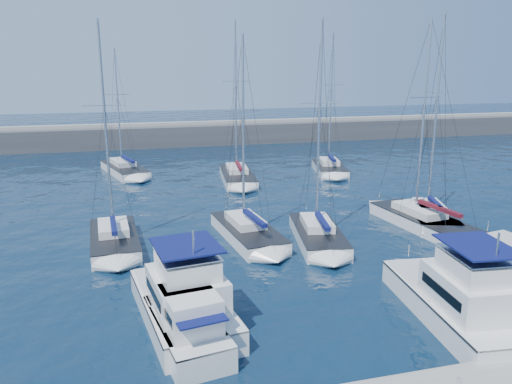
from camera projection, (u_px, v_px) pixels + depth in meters
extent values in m
plane|color=black|center=(337.00, 279.00, 28.87)|extent=(220.00, 220.00, 0.00)
cube|color=#424244|center=(202.00, 137.00, 77.34)|extent=(160.00, 6.00, 4.00)
cube|color=gray|center=(201.00, 123.00, 76.79)|extent=(160.00, 1.20, 0.50)
cylinder|color=silver|center=(458.00, 381.00, 18.39)|extent=(0.16, 0.16, 0.25)
cube|color=silver|center=(186.00, 336.00, 22.07)|extent=(3.47, 6.29, 1.60)
cube|color=#262628|center=(186.00, 320.00, 21.88)|extent=(3.52, 6.30, 0.08)
cube|color=silver|center=(190.00, 310.00, 21.03)|extent=(2.56, 3.08, 1.60)
cube|color=black|center=(190.00, 308.00, 21.01)|extent=(2.51, 2.54, 0.45)
cube|color=#0D134B|center=(198.00, 315.00, 20.00)|extent=(2.28, 2.13, 0.07)
cube|color=silver|center=(183.00, 312.00, 24.19)|extent=(4.74, 8.76, 1.60)
cube|color=#262628|center=(182.00, 298.00, 24.00)|extent=(4.81, 8.77, 0.08)
cube|color=silver|center=(187.00, 290.00, 22.88)|extent=(3.58, 4.25, 1.60)
cube|color=black|center=(187.00, 288.00, 22.86)|extent=(3.54, 3.50, 0.45)
cube|color=silver|center=(187.00, 266.00, 22.39)|extent=(2.81, 3.02, 0.90)
cube|color=#0D134B|center=(186.00, 245.00, 22.14)|extent=(3.17, 3.44, 0.08)
cube|color=silver|center=(454.00, 310.00, 24.33)|extent=(4.37, 9.62, 1.60)
cube|color=#262628|center=(455.00, 296.00, 24.15)|extent=(4.44, 9.62, 0.08)
cube|color=silver|center=(470.00, 290.00, 22.85)|extent=(3.35, 4.59, 1.60)
cube|color=black|center=(470.00, 289.00, 22.83)|extent=(3.32, 3.74, 0.45)
cube|color=silver|center=(476.00, 267.00, 22.34)|extent=(2.63, 3.24, 0.90)
cube|color=#0D134B|center=(478.00, 246.00, 22.09)|extent=(2.97, 3.70, 0.08)
cube|color=silver|center=(115.00, 243.00, 33.75)|extent=(3.42, 7.87, 1.30)
cube|color=#262628|center=(114.00, 234.00, 33.59)|extent=(3.48, 7.87, 0.06)
cube|color=silver|center=(113.00, 227.00, 33.96)|extent=(2.13, 3.48, 0.55)
cylinder|color=silver|center=(105.00, 126.00, 32.50)|extent=(0.18, 0.18, 13.36)
cylinder|color=silver|center=(114.00, 227.00, 32.31)|extent=(0.33, 3.86, 0.12)
cube|color=#0D134B|center=(114.00, 225.00, 32.18)|extent=(0.54, 3.49, 0.28)
cube|color=silver|center=(248.00, 235.00, 35.31)|extent=(3.92, 8.66, 1.30)
cube|color=#262628|center=(248.00, 227.00, 35.15)|extent=(3.98, 8.67, 0.06)
cube|color=silver|center=(245.00, 220.00, 35.54)|extent=(2.35, 3.86, 0.55)
cylinder|color=silver|center=(243.00, 129.00, 34.21)|extent=(0.18, 0.18, 12.54)
cylinder|color=silver|center=(254.00, 220.00, 33.80)|extent=(0.59, 4.18, 0.12)
cube|color=#0D134B|center=(255.00, 218.00, 33.67)|extent=(0.77, 3.79, 0.28)
cube|color=silver|center=(318.00, 238.00, 34.71)|extent=(4.27, 8.34, 1.30)
cube|color=#262628|center=(318.00, 229.00, 34.55)|extent=(4.33, 8.35, 0.06)
cube|color=silver|center=(317.00, 223.00, 34.95)|extent=(2.48, 3.76, 0.55)
cylinder|color=silver|center=(319.00, 123.00, 33.50)|extent=(0.18, 0.18, 13.49)
cylinder|color=silver|center=(322.00, 223.00, 33.18)|extent=(0.83, 3.93, 0.12)
cube|color=#0D134B|center=(322.00, 221.00, 33.05)|extent=(0.98, 3.58, 0.28)
cube|color=silver|center=(423.00, 224.00, 37.75)|extent=(4.27, 9.82, 1.30)
cube|color=#262628|center=(424.00, 216.00, 37.59)|extent=(4.33, 9.83, 0.06)
cube|color=silver|center=(419.00, 210.00, 38.05)|extent=(2.52, 4.38, 0.55)
cylinder|color=silver|center=(424.00, 116.00, 36.60)|extent=(0.18, 0.18, 13.75)
cylinder|color=silver|center=(438.00, 210.00, 36.10)|extent=(0.72, 4.73, 0.12)
cube|color=#51101A|center=(439.00, 208.00, 35.97)|extent=(0.89, 4.29, 0.28)
cube|color=silver|center=(429.00, 219.00, 38.91)|extent=(5.12, 7.72, 1.30)
cube|color=#262628|center=(430.00, 211.00, 38.75)|extent=(5.18, 7.74, 0.06)
cube|color=silver|center=(429.00, 206.00, 39.10)|extent=(2.84, 3.58, 0.55)
cylinder|color=silver|center=(436.00, 111.00, 37.52)|extent=(0.18, 0.18, 14.32)
cylinder|color=silver|center=(435.00, 204.00, 37.50)|extent=(1.25, 3.42, 0.12)
cube|color=#0D134B|center=(435.00, 203.00, 37.36)|extent=(1.36, 3.15, 0.28)
cube|color=silver|center=(125.00, 171.00, 56.20)|extent=(5.48, 9.81, 1.30)
cube|color=#262628|center=(124.00, 166.00, 56.04)|extent=(5.53, 9.82, 0.06)
cube|color=silver|center=(123.00, 162.00, 56.44)|extent=(3.01, 4.47, 0.55)
cylinder|color=silver|center=(118.00, 106.00, 55.16)|extent=(0.18, 0.18, 12.22)
cylinder|color=silver|center=(128.00, 160.00, 54.65)|extent=(1.41, 4.52, 0.12)
cube|color=#0D134B|center=(128.00, 159.00, 54.53)|extent=(1.50, 4.14, 0.28)
cube|color=silver|center=(238.00, 178.00, 52.75)|extent=(4.09, 9.53, 1.30)
cube|color=#262628|center=(237.00, 173.00, 52.59)|extent=(4.15, 9.53, 0.06)
cube|color=silver|center=(237.00, 168.00, 53.07)|extent=(2.44, 4.24, 0.55)
cylinder|color=silver|center=(236.00, 96.00, 51.50)|extent=(0.18, 0.18, 14.82)
cylinder|color=silver|center=(239.00, 167.00, 51.05)|extent=(0.62, 4.61, 0.12)
cube|color=#51101A|center=(239.00, 166.00, 50.91)|extent=(0.80, 4.17, 0.28)
cube|color=silver|center=(329.00, 170.00, 56.71)|extent=(4.62, 8.07, 1.30)
cube|color=#262628|center=(330.00, 165.00, 56.55)|extent=(4.68, 8.08, 0.06)
cube|color=silver|center=(329.00, 161.00, 56.93)|extent=(2.64, 3.67, 0.55)
cylinder|color=silver|center=(331.00, 98.00, 55.42)|extent=(0.18, 0.18, 13.93)
cylinder|color=silver|center=(332.00, 159.00, 55.23)|extent=(0.96, 3.72, 0.12)
cube|color=#0D134B|center=(332.00, 158.00, 55.10)|extent=(1.10, 3.41, 0.28)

